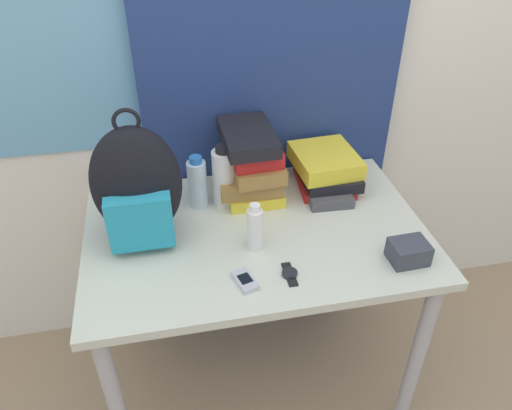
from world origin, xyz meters
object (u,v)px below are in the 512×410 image
object	(u,v)px
backpack	(137,188)
sunglasses_case	(332,202)
book_stack_center	(326,168)
sports_bottle	(225,177)
camera_pouch	(409,252)
water_bottle	(197,183)
cell_phone	(245,281)
sunscreen_bottle	(255,228)
wristwatch	(290,274)
book_stack_left	(251,164)

from	to	relation	value
backpack	sunglasses_case	size ratio (longest dim) A/B	2.87
backpack	book_stack_center	xyz separation A→B (m)	(0.65, 0.17, -0.12)
sports_bottle	camera_pouch	distance (m)	0.64
sports_bottle	sunglasses_case	size ratio (longest dim) A/B	1.48
water_bottle	cell_phone	xyz separation A→B (m)	(0.09, -0.41, -0.08)
sunscreen_bottle	cell_phone	size ratio (longest dim) A/B	1.59
water_bottle	wristwatch	xyz separation A→B (m)	(0.22, -0.40, -0.08)
book_stack_left	sunglasses_case	size ratio (longest dim) A/B	1.79
book_stack_left	sunglasses_case	bearing A→B (deg)	-27.58
book_stack_center	water_bottle	distance (m)	0.47
book_stack_left	camera_pouch	distance (m)	0.60
water_bottle	wristwatch	world-z (taller)	water_bottle
cell_phone	water_bottle	bearing A→B (deg)	102.00
sports_bottle	cell_phone	world-z (taller)	sports_bottle
sports_bottle	book_stack_left	bearing A→B (deg)	21.52
book_stack_left	camera_pouch	world-z (taller)	book_stack_left
cell_phone	wristwatch	size ratio (longest dim) A/B	1.01
sunscreen_bottle	camera_pouch	world-z (taller)	sunscreen_bottle
book_stack_center	water_bottle	bearing A→B (deg)	-175.47
cell_phone	sunscreen_bottle	bearing A→B (deg)	68.48
camera_pouch	sports_bottle	bearing A→B (deg)	140.32
book_stack_left	wristwatch	world-z (taller)	book_stack_left
book_stack_left	sunscreen_bottle	xyz separation A→B (m)	(-0.05, -0.29, -0.05)
sports_bottle	sunglasses_case	world-z (taller)	sports_bottle
book_stack_center	sports_bottle	size ratio (longest dim) A/B	1.16
camera_pouch	wristwatch	distance (m)	0.36
sunscreen_bottle	cell_phone	bearing A→B (deg)	-111.52
backpack	book_stack_center	distance (m)	0.69
sunscreen_bottle	book_stack_center	bearing A→B (deg)	42.89
book_stack_center	wristwatch	xyz separation A→B (m)	(-0.25, -0.44, -0.06)
wristwatch	book_stack_center	bearing A→B (deg)	60.79
book_stack_center	camera_pouch	xyz separation A→B (m)	(0.12, -0.45, -0.04)
water_bottle	sports_bottle	xyz separation A→B (m)	(0.09, -0.01, 0.02)
book_stack_center	camera_pouch	bearing A→B (deg)	-75.59
water_bottle	camera_pouch	world-z (taller)	water_bottle
cell_phone	sunglasses_case	size ratio (longest dim) A/B	0.67
backpack	cell_phone	xyz separation A→B (m)	(0.28, -0.27, -0.18)
water_bottle	sunscreen_bottle	world-z (taller)	water_bottle
book_stack_left	sunglasses_case	world-z (taller)	book_stack_left
backpack	sunglasses_case	distance (m)	0.66
book_stack_center	camera_pouch	size ratio (longest dim) A/B	2.31
sunscreen_bottle	sports_bottle	bearing A→B (deg)	101.82
sunscreen_bottle	wristwatch	size ratio (longest dim) A/B	1.61
book_stack_left	water_bottle	distance (m)	0.20
sunglasses_case	wristwatch	size ratio (longest dim) A/B	1.52
water_bottle	sports_bottle	bearing A→B (deg)	-3.85
book_stack_center	sunglasses_case	distance (m)	0.15
cell_phone	camera_pouch	xyz separation A→B (m)	(0.49, -0.00, 0.02)
backpack	book_stack_center	size ratio (longest dim) A/B	1.67
water_bottle	book_stack_center	bearing A→B (deg)	4.53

